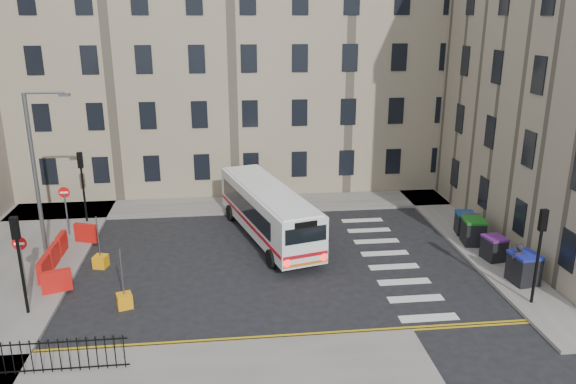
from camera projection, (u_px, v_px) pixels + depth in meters
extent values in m
plane|color=black|center=(308.00, 260.00, 27.72)|extent=(120.00, 120.00, 0.00)
cube|color=slate|center=(193.00, 207.00, 35.19)|extent=(36.00, 3.20, 0.15)
cube|color=slate|center=(452.00, 223.00, 32.45)|extent=(2.40, 26.00, 0.15)
cube|color=slate|center=(19.00, 264.00, 27.13)|extent=(6.00, 22.00, 0.15)
cube|color=gray|center=(178.00, 68.00, 39.21)|extent=(38.00, 10.50, 16.00)
cylinder|color=black|center=(536.00, 267.00, 22.91)|extent=(0.12, 0.12, 3.20)
cube|color=black|center=(543.00, 220.00, 22.29)|extent=(0.28, 0.22, 0.90)
cylinder|color=black|center=(84.00, 195.00, 32.04)|extent=(0.12, 0.12, 3.20)
cube|color=black|center=(80.00, 160.00, 31.42)|extent=(0.28, 0.22, 0.90)
cylinder|color=black|center=(23.00, 276.00, 22.10)|extent=(0.12, 0.12, 3.20)
cube|color=black|center=(15.00, 228.00, 21.48)|extent=(0.28, 0.22, 0.90)
cylinder|color=#595B5E|center=(35.00, 177.00, 26.95)|extent=(0.20, 0.20, 8.00)
cube|color=#595B5E|center=(23.00, 92.00, 25.71)|extent=(0.50, 0.22, 0.14)
cylinder|color=#595B5E|center=(67.00, 214.00, 30.22)|extent=(0.08, 0.08, 2.40)
cube|color=red|center=(63.00, 187.00, 29.76)|extent=(0.60, 0.04, 0.60)
cylinder|color=#595B5E|center=(23.00, 270.00, 23.59)|extent=(0.08, 0.08, 2.40)
cube|color=red|center=(18.00, 237.00, 23.14)|extent=(0.60, 0.04, 0.60)
cube|color=red|center=(44.00, 269.00, 25.26)|extent=(0.25, 1.25, 1.00)
cube|color=red|center=(53.00, 256.00, 26.68)|extent=(0.25, 1.25, 1.00)
cube|color=red|center=(62.00, 243.00, 28.10)|extent=(0.25, 1.25, 1.00)
cube|color=red|center=(86.00, 233.00, 29.42)|extent=(1.26, 0.66, 1.00)
cube|color=red|center=(56.00, 281.00, 24.12)|extent=(1.26, 0.66, 1.00)
cube|color=black|center=(6.00, 345.00, 18.35)|extent=(7.80, 0.04, 0.04)
cube|color=black|center=(10.00, 372.00, 18.66)|extent=(7.80, 0.04, 0.04)
cube|color=white|center=(268.00, 210.00, 30.01)|extent=(4.89, 10.38, 2.30)
cube|color=black|center=(245.00, 207.00, 29.95)|extent=(2.19, 7.84, 0.92)
cube|color=black|center=(285.00, 201.00, 30.77)|extent=(2.19, 7.84, 0.92)
cube|color=black|center=(240.00, 181.00, 34.43)|extent=(1.97, 0.59, 1.01)
cube|color=black|center=(306.00, 235.00, 25.38)|extent=(1.97, 0.59, 0.74)
cube|color=#AA0E17|center=(247.00, 222.00, 29.77)|extent=(2.65, 9.61, 0.17)
cube|color=#AA0E17|center=(288.00, 217.00, 30.59)|extent=(2.65, 9.61, 0.17)
cube|color=#FF0C0C|center=(287.00, 263.00, 25.42)|extent=(0.21, 0.10, 0.37)
cube|color=#FF0C0C|center=(324.00, 257.00, 26.07)|extent=(0.21, 0.10, 0.37)
cylinder|color=black|center=(230.00, 213.00, 32.97)|extent=(0.49, 0.96, 0.92)
cylinder|color=black|center=(267.00, 208.00, 33.78)|extent=(0.49, 0.96, 0.92)
cylinder|color=black|center=(271.00, 259.00, 26.77)|extent=(0.49, 0.96, 0.92)
cylinder|color=black|center=(315.00, 252.00, 27.59)|extent=(0.49, 0.96, 0.92)
cube|color=black|center=(524.00, 269.00, 24.94)|extent=(1.18, 1.32, 1.26)
cube|color=navy|center=(526.00, 255.00, 24.73)|extent=(1.24, 1.39, 0.13)
cube|color=black|center=(494.00, 249.00, 27.33)|extent=(1.04, 1.15, 1.07)
cube|color=#571C69|center=(495.00, 238.00, 27.15)|extent=(1.09, 1.20, 0.11)
cube|color=black|center=(473.00, 233.00, 29.17)|extent=(1.16, 1.30, 1.23)
cube|color=#166517|center=(474.00, 220.00, 28.96)|extent=(1.22, 1.36, 0.13)
cube|color=black|center=(471.00, 228.00, 29.84)|extent=(1.21, 1.32, 1.15)
cube|color=#343436|center=(472.00, 217.00, 29.65)|extent=(1.28, 1.38, 0.12)
cube|color=black|center=(465.00, 224.00, 30.58)|extent=(1.07, 1.18, 1.09)
cube|color=navy|center=(466.00, 213.00, 30.40)|extent=(1.12, 1.24, 0.11)
imported|color=black|center=(517.00, 263.00, 24.87)|extent=(0.78, 0.63, 1.86)
cube|color=orange|center=(101.00, 261.00, 26.88)|extent=(0.73, 0.73, 0.60)
cube|color=orange|center=(125.00, 301.00, 23.20)|extent=(0.75, 0.75, 0.60)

